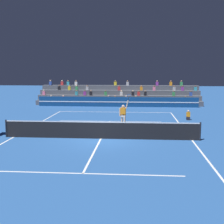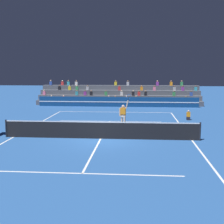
{
  "view_description": "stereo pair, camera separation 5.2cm",
  "coord_description": "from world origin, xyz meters",
  "views": [
    {
      "loc": [
        2.16,
        -18.55,
        4.24
      ],
      "look_at": [
        0.36,
        4.02,
        1.1
      ],
      "focal_mm": 50.0,
      "sensor_mm": 36.0,
      "label": 1
    },
    {
      "loc": [
        2.21,
        -18.54,
        4.24
      ],
      "look_at": [
        0.36,
        4.02,
        1.1
      ],
      "focal_mm": 50.0,
      "sensor_mm": 36.0,
      "label": 2
    }
  ],
  "objects": [
    {
      "name": "tennis_ball",
      "position": [
        -3.63,
        1.64,
        0.03
      ],
      "size": [
        0.07,
        0.07,
        0.07
      ],
      "primitive_type": "sphere",
      "color": "#C6DB33",
      "rests_on": "ground"
    },
    {
      "name": "tennis_player",
      "position": [
        1.23,
        3.37,
        0.99
      ],
      "size": [
        0.87,
        0.38,
        2.5
      ],
      "color": "beige",
      "rests_on": "ground"
    },
    {
      "name": "tennis_net",
      "position": [
        0.0,
        0.0,
        0.54
      ],
      "size": [
        12.0,
        0.1,
        1.1
      ],
      "color": "black",
      "rests_on": "ground"
    },
    {
      "name": "bleacher_stand",
      "position": [
        -0.0,
        19.51,
        0.84
      ],
      "size": [
        19.45,
        3.8,
        2.83
      ],
      "color": "#4C515B",
      "rests_on": "ground"
    },
    {
      "name": "sponsor_banner_wall",
      "position": [
        0.0,
        16.35,
        0.55
      ],
      "size": [
        18.0,
        0.26,
        1.1
      ],
      "color": "navy",
      "rests_on": "ground"
    },
    {
      "name": "ball_kid_courtside",
      "position": [
        6.48,
        7.61,
        0.33
      ],
      "size": [
        0.3,
        0.36,
        0.84
      ],
      "color": "black",
      "rests_on": "ground"
    },
    {
      "name": "ground_plane",
      "position": [
        0.0,
        0.0,
        0.0
      ],
      "size": [
        120.0,
        120.0,
        0.0
      ],
      "primitive_type": "plane",
      "color": "#285699"
    },
    {
      "name": "court_lines",
      "position": [
        0.0,
        0.0,
        0.0
      ],
      "size": [
        11.1,
        23.9,
        0.01
      ],
      "color": "white",
      "rests_on": "ground"
    }
  ]
}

